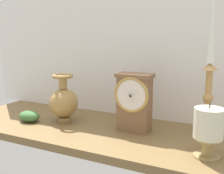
{
  "coord_description": "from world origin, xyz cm",
  "views": [
    {
      "loc": [
        44.36,
        -74.86,
        29.5
      ],
      "look_at": [
        6.97,
        0.0,
        14.0
      ],
      "focal_mm": 43.82,
      "sensor_mm": 36.0,
      "label": 1
    }
  ],
  "objects": [
    {
      "name": "pillar_candle_front",
      "position": [
        36.94,
        -7.15,
        7.44
      ],
      "size": [
        7.21,
        7.21,
        13.61
      ],
      "color": "#A28952",
      "rests_on": "ground_plane"
    },
    {
      "name": "mantel_clock",
      "position": [
        13.45,
        2.47,
        9.66
      ],
      "size": [
        11.18,
        8.69,
        18.31
      ],
      "color": "brown",
      "rests_on": "ground_plane"
    },
    {
      "name": "candlestick_tall_left",
      "position": [
        34.72,
        6.99,
        16.57
      ],
      "size": [
        7.3,
        7.3,
        42.56
      ],
      "color": "tan",
      "rests_on": "ground_plane"
    },
    {
      "name": "ground_plane",
      "position": [
        0.0,
        0.0,
        -1.2
      ],
      "size": [
        100.0,
        36.0,
        2.4
      ],
      "primitive_type": "cube",
      "color": "brown"
    },
    {
      "name": "back_wall",
      "position": [
        0.0,
        18.5,
        32.5
      ],
      "size": [
        120.0,
        2.0,
        65.0
      ],
      "primitive_type": "cube",
      "color": "white",
      "rests_on": "ground_plane"
    },
    {
      "name": "brass_vase_bulbous",
      "position": [
        -12.26,
        0.57,
        7.27
      ],
      "size": [
        10.17,
        10.17,
        16.76
      ],
      "color": "#A68147",
      "rests_on": "ground_plane"
    },
    {
      "name": "ivy_sprig",
      "position": [
        -23.01,
        -5.16,
        1.91
      ],
      "size": [
        7.95,
        5.56,
        3.81
      ],
      "color": "#3C6C38",
      "rests_on": "ground_plane"
    }
  ]
}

